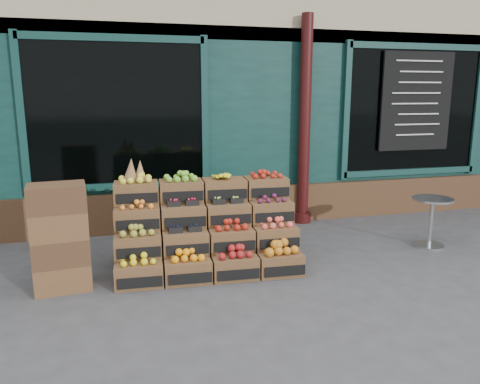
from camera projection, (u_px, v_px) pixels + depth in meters
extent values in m
plane|color=#424244|center=(273.00, 276.00, 5.32)|extent=(60.00, 60.00, 0.00)
cube|color=#0F342F|center=(193.00, 75.00, 9.73)|extent=(12.00, 6.00, 4.80)
cube|color=#0F342F|center=(226.00, 129.00, 7.13)|extent=(12.00, 0.12, 3.00)
cube|color=#4C311E|center=(228.00, 207.00, 7.32)|extent=(12.00, 0.18, 0.60)
cube|color=black|center=(117.00, 114.00, 6.61)|extent=(2.40, 0.06, 2.00)
cube|color=black|center=(413.00, 111.00, 7.83)|extent=(2.40, 0.06, 2.00)
cylinder|color=#340C0C|center=(305.00, 122.00, 7.23)|extent=(0.18, 0.18, 3.20)
cube|color=black|center=(416.00, 102.00, 7.72)|extent=(1.30, 0.04, 1.60)
cube|color=brown|center=(139.00, 274.00, 5.06)|extent=(0.53, 0.38, 0.25)
cube|color=black|center=(139.00, 283.00, 4.89)|extent=(0.47, 0.04, 0.11)
cube|color=yellow|center=(138.00, 259.00, 5.03)|extent=(0.42, 0.29, 0.08)
cube|color=brown|center=(188.00, 270.00, 5.17)|extent=(0.53, 0.38, 0.25)
cube|color=black|center=(189.00, 279.00, 4.99)|extent=(0.47, 0.04, 0.11)
cube|color=orange|center=(187.00, 255.00, 5.13)|extent=(0.42, 0.29, 0.09)
cube|color=brown|center=(235.00, 267.00, 5.27)|extent=(0.53, 0.38, 0.25)
cube|color=black|center=(238.00, 275.00, 5.10)|extent=(0.47, 0.04, 0.11)
cube|color=maroon|center=(234.00, 252.00, 5.24)|extent=(0.42, 0.29, 0.10)
cube|color=brown|center=(279.00, 263.00, 5.38)|extent=(0.53, 0.38, 0.25)
cube|color=black|center=(284.00, 271.00, 5.20)|extent=(0.47, 0.04, 0.11)
cube|color=#C2711A|center=(280.00, 248.00, 5.34)|extent=(0.42, 0.29, 0.12)
cube|color=brown|center=(138.00, 245.00, 5.21)|extent=(0.53, 0.38, 0.25)
cube|color=black|center=(138.00, 253.00, 5.04)|extent=(0.47, 0.04, 0.11)
cube|color=olive|center=(137.00, 231.00, 5.18)|extent=(0.42, 0.29, 0.09)
cube|color=brown|center=(185.00, 242.00, 5.32)|extent=(0.53, 0.38, 0.25)
cube|color=black|center=(187.00, 250.00, 5.15)|extent=(0.47, 0.04, 0.11)
cube|color=#141638|center=(185.00, 230.00, 5.29)|extent=(0.42, 0.29, 0.03)
cube|color=brown|center=(231.00, 239.00, 5.42)|extent=(0.53, 0.38, 0.25)
cube|color=black|center=(234.00, 247.00, 5.25)|extent=(0.47, 0.04, 0.11)
cube|color=#A21F12|center=(231.00, 225.00, 5.39)|extent=(0.42, 0.29, 0.09)
cube|color=brown|center=(275.00, 237.00, 5.53)|extent=(0.53, 0.38, 0.25)
cube|color=black|center=(279.00, 243.00, 5.36)|extent=(0.47, 0.04, 0.11)
cube|color=#EF5648|center=(275.00, 223.00, 5.49)|extent=(0.42, 0.29, 0.08)
cube|color=brown|center=(137.00, 218.00, 5.37)|extent=(0.53, 0.38, 0.25)
cube|color=black|center=(137.00, 225.00, 5.19)|extent=(0.47, 0.04, 0.11)
cube|color=orange|center=(136.00, 205.00, 5.33)|extent=(0.42, 0.29, 0.07)
cube|color=brown|center=(183.00, 216.00, 5.47)|extent=(0.53, 0.38, 0.25)
cube|color=black|center=(185.00, 222.00, 5.30)|extent=(0.47, 0.04, 0.11)
cube|color=#AF1730|center=(183.00, 204.00, 5.44)|extent=(0.42, 0.29, 0.03)
cube|color=brown|center=(227.00, 214.00, 5.58)|extent=(0.53, 0.38, 0.25)
cube|color=black|center=(230.00, 220.00, 5.40)|extent=(0.47, 0.04, 0.11)
cube|color=#ACD058|center=(227.00, 202.00, 5.55)|extent=(0.42, 0.29, 0.03)
cube|color=brown|center=(270.00, 211.00, 5.68)|extent=(0.53, 0.38, 0.25)
cube|color=black|center=(274.00, 217.00, 5.51)|extent=(0.47, 0.04, 0.11)
cube|color=#531639|center=(270.00, 199.00, 5.65)|extent=(0.42, 0.29, 0.06)
cube|color=brown|center=(136.00, 193.00, 5.52)|extent=(0.53, 0.38, 0.25)
cube|color=black|center=(136.00, 198.00, 5.35)|extent=(0.47, 0.04, 0.11)
cube|color=yellow|center=(136.00, 179.00, 5.48)|extent=(0.42, 0.29, 0.09)
cube|color=brown|center=(181.00, 191.00, 5.62)|extent=(0.53, 0.38, 0.25)
cube|color=black|center=(182.00, 196.00, 5.45)|extent=(0.47, 0.04, 0.11)
cube|color=#71BD32|center=(181.00, 177.00, 5.59)|extent=(0.42, 0.29, 0.09)
cube|color=brown|center=(224.00, 189.00, 5.73)|extent=(0.53, 0.38, 0.25)
cube|color=black|center=(227.00, 194.00, 5.56)|extent=(0.47, 0.04, 0.11)
cube|color=yellow|center=(224.00, 176.00, 5.70)|extent=(0.42, 0.29, 0.08)
cube|color=brown|center=(266.00, 187.00, 5.84)|extent=(0.53, 0.38, 0.25)
cube|color=black|center=(270.00, 192.00, 5.66)|extent=(0.47, 0.04, 0.11)
cube|color=#9E2114|center=(266.00, 174.00, 5.80)|extent=(0.42, 0.29, 0.08)
cube|color=#4C311E|center=(209.00, 262.00, 5.43)|extent=(2.11, 0.47, 0.25)
cube|color=#4C311E|center=(206.00, 245.00, 5.60)|extent=(2.11, 0.47, 0.51)
cube|color=#4C311E|center=(204.00, 230.00, 5.78)|extent=(2.11, 0.47, 0.76)
cone|color=olive|center=(131.00, 170.00, 5.45)|extent=(0.18, 0.18, 0.29)
cone|color=olive|center=(140.00, 171.00, 5.52)|extent=(0.16, 0.16, 0.25)
cube|color=brown|center=(63.00, 276.00, 4.97)|extent=(0.60, 0.45, 0.28)
cube|color=#4C311E|center=(61.00, 251.00, 4.91)|extent=(0.60, 0.45, 0.28)
cube|color=brown|center=(59.00, 224.00, 4.85)|extent=(0.60, 0.45, 0.28)
cube|color=#4C311E|center=(57.00, 198.00, 4.79)|extent=(0.60, 0.45, 0.28)
cylinder|color=#B7B9BF|center=(429.00, 245.00, 6.36)|extent=(0.39, 0.39, 0.03)
cylinder|color=#B7B9BF|center=(431.00, 223.00, 6.29)|extent=(0.05, 0.05, 0.64)
cylinder|color=#B7B9BF|center=(433.00, 199.00, 6.22)|extent=(0.54, 0.54, 0.03)
imported|color=#164D25|center=(134.00, 158.00, 7.45)|extent=(0.85, 0.68, 2.05)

